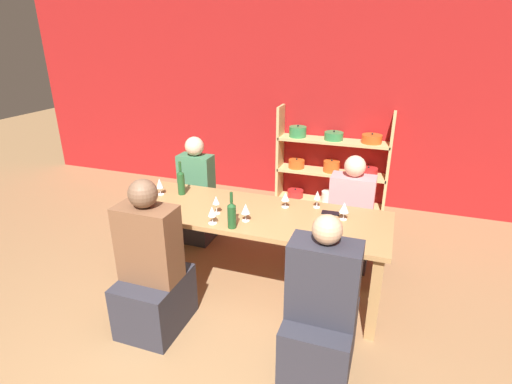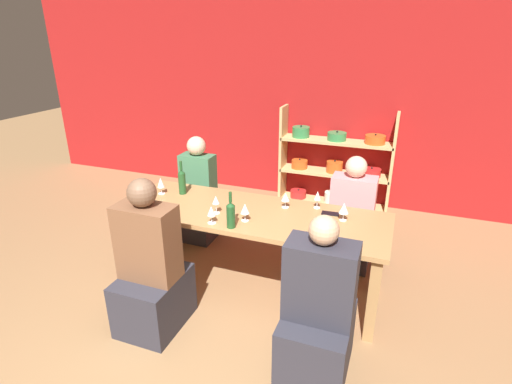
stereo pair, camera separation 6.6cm
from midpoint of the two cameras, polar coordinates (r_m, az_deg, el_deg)
wall_back_red at (r=5.53m, az=7.27°, el=12.63°), size 8.80×0.06×2.70m
shelf_unit at (r=5.46m, az=10.35°, el=3.65°), size 1.48×0.30×1.32m
dining_table at (r=3.53m, az=-1.08°, el=-4.28°), size 2.35×0.82×0.77m
wine_bottle_green at (r=3.18m, az=-4.08°, el=-3.18°), size 0.07×0.07×0.31m
wine_bottle_dark at (r=3.89m, az=-11.14°, el=1.45°), size 0.07×0.07×0.33m
wine_glass_white_a at (r=3.28m, az=-2.07°, el=-2.47°), size 0.07×0.07×0.16m
wine_glass_white_b at (r=3.55m, az=3.70°, el=-0.74°), size 0.07×0.07×0.14m
wine_glass_white_c at (r=3.26m, az=-6.88°, el=-2.85°), size 0.07×0.07×0.15m
wine_glass_red_a at (r=3.56m, az=8.23°, el=-0.54°), size 0.06×0.06×0.16m
wine_glass_empty_a at (r=3.38m, az=11.94°, el=-2.20°), size 0.08×0.08×0.16m
wine_glass_white_d at (r=3.93m, az=-14.07°, el=1.13°), size 0.07×0.07×0.16m
wine_glass_white_e at (r=3.43m, az=-6.27°, el=-1.29°), size 0.06×0.06×0.16m
cell_phone at (r=3.51m, az=10.06°, el=-2.96°), size 0.15×0.08×0.01m
person_near_a at (r=3.29m, az=-15.14°, el=-11.62°), size 0.45×0.57×1.27m
person_far_a at (r=4.19m, az=12.75°, el=-4.49°), size 0.43×0.54×1.13m
person_near_b at (r=2.86m, az=8.54°, el=-17.45°), size 0.46×0.57×1.20m
person_far_b at (r=4.57m, az=-8.74°, el=-1.36°), size 0.37×0.47×1.19m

